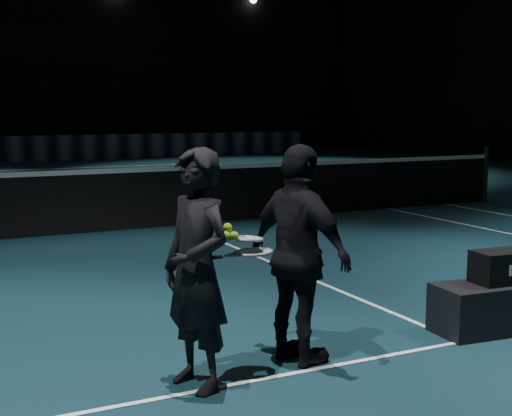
{
  "coord_description": "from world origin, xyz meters",
  "views": [
    {
      "loc": [
        -3.91,
        -10.59,
        1.86
      ],
      "look_at": [
        -1.77,
        -6.27,
        1.18
      ],
      "focal_mm": 50.0,
      "sensor_mm": 36.0,
      "label": 1
    }
  ],
  "objects_px": {
    "racket_lower": "(254,252)",
    "tennis_balls": "(229,234)",
    "player_b": "(299,255)",
    "racket_upper": "(244,239)",
    "racket_bag": "(511,266)",
    "player_bench": "(509,305)",
    "player_a": "(197,270)"
  },
  "relations": [
    {
      "from": "player_b",
      "to": "player_bench",
      "type": "bearing_deg",
      "value": -108.35
    },
    {
      "from": "tennis_balls",
      "to": "racket_upper",
      "type": "bearing_deg",
      "value": 21.45
    },
    {
      "from": "racket_bag",
      "to": "racket_upper",
      "type": "bearing_deg",
      "value": -176.6
    },
    {
      "from": "racket_upper",
      "to": "tennis_balls",
      "type": "xyz_separation_m",
      "value": [
        -0.14,
        -0.05,
        0.05
      ]
    },
    {
      "from": "player_bench",
      "to": "racket_bag",
      "type": "relative_size",
      "value": 2.0
    },
    {
      "from": "player_a",
      "to": "player_b",
      "type": "relative_size",
      "value": 1.0
    },
    {
      "from": "player_bench",
      "to": "racket_lower",
      "type": "bearing_deg",
      "value": -175.85
    },
    {
      "from": "player_bench",
      "to": "racket_lower",
      "type": "relative_size",
      "value": 2.0
    },
    {
      "from": "racket_bag",
      "to": "player_a",
      "type": "relative_size",
      "value": 0.42
    },
    {
      "from": "racket_lower",
      "to": "tennis_balls",
      "type": "distance_m",
      "value": 0.25
    },
    {
      "from": "player_a",
      "to": "player_b",
      "type": "xyz_separation_m",
      "value": [
        0.84,
        0.12,
        0.0
      ]
    },
    {
      "from": "racket_bag",
      "to": "tennis_balls",
      "type": "distance_m",
      "value": 2.64
    },
    {
      "from": "player_a",
      "to": "player_b",
      "type": "height_order",
      "value": "same"
    },
    {
      "from": "player_b",
      "to": "tennis_balls",
      "type": "relative_size",
      "value": 13.39
    },
    {
      "from": "player_bench",
      "to": "racket_bag",
      "type": "distance_m",
      "value": 0.34
    },
    {
      "from": "player_bench",
      "to": "player_a",
      "type": "relative_size",
      "value": 0.84
    },
    {
      "from": "racket_lower",
      "to": "player_a",
      "type": "bearing_deg",
      "value": -180.0
    },
    {
      "from": "player_a",
      "to": "racket_bag",
      "type": "bearing_deg",
      "value": 74.81
    },
    {
      "from": "player_a",
      "to": "tennis_balls",
      "type": "height_order",
      "value": "player_a"
    },
    {
      "from": "racket_upper",
      "to": "tennis_balls",
      "type": "bearing_deg",
      "value": -170.43
    },
    {
      "from": "player_a",
      "to": "player_bench",
      "type": "bearing_deg",
      "value": 74.81
    },
    {
      "from": "racket_upper",
      "to": "tennis_balls",
      "type": "relative_size",
      "value": 5.67
    },
    {
      "from": "player_a",
      "to": "tennis_balls",
      "type": "xyz_separation_m",
      "value": [
        0.25,
        0.04,
        0.22
      ]
    },
    {
      "from": "player_bench",
      "to": "racket_lower",
      "type": "xyz_separation_m",
      "value": [
        -2.4,
        0.03,
        0.67
      ]
    },
    {
      "from": "racket_lower",
      "to": "racket_upper",
      "type": "height_order",
      "value": "racket_upper"
    },
    {
      "from": "racket_upper",
      "to": "racket_lower",
      "type": "bearing_deg",
      "value": -42.66
    },
    {
      "from": "player_bench",
      "to": "player_b",
      "type": "relative_size",
      "value": 0.84
    },
    {
      "from": "tennis_balls",
      "to": "racket_lower",
      "type": "bearing_deg",
      "value": 6.41
    },
    {
      "from": "player_bench",
      "to": "tennis_balls",
      "type": "relative_size",
      "value": 11.31
    },
    {
      "from": "player_b",
      "to": "racket_upper",
      "type": "xyz_separation_m",
      "value": [
        -0.45,
        -0.02,
        0.16
      ]
    },
    {
      "from": "player_bench",
      "to": "player_a",
      "type": "distance_m",
      "value": 2.91
    },
    {
      "from": "racket_bag",
      "to": "racket_lower",
      "type": "xyz_separation_m",
      "value": [
        -2.4,
        0.03,
        0.33
      ]
    }
  ]
}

